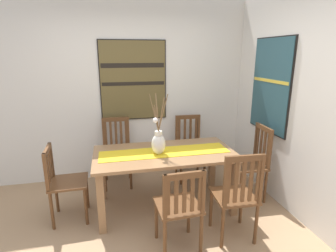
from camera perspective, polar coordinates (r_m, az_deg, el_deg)
name	(u,v)px	position (r m, az deg, el deg)	size (l,w,h in m)	color
ground_plane	(149,250)	(3.00, -4.00, -24.75)	(6.40, 6.40, 0.03)	#A37F5B
wall_back	(129,91)	(4.19, -8.28, 7.38)	(6.40, 0.12, 2.70)	silver
wall_side	(326,110)	(3.20, 30.54, 3.00)	(0.12, 6.40, 2.70)	silver
dining_table	(165,161)	(3.33, -0.69, -7.39)	(1.71, 0.88, 0.74)	#8E6642
table_runner	(165,152)	(3.29, -0.70, -5.53)	(1.57, 0.36, 0.01)	gold
centerpiece_vase	(158,142)	(3.18, -2.05, -3.36)	(0.17, 0.30, 0.74)	silver
chair_0	(180,206)	(2.69, 2.50, -16.70)	(0.44, 0.44, 0.90)	brown
chair_1	(117,150)	(4.06, -10.81, -5.10)	(0.43, 0.43, 0.99)	brown
chair_2	(63,181)	(3.38, -21.32, -10.86)	(0.43, 0.43, 0.90)	brown
chair_3	(252,162)	(3.77, 17.46, -7.21)	(0.44, 0.44, 1.00)	brown
chair_4	(189,146)	(4.20, 4.55, -4.32)	(0.44, 0.44, 0.98)	brown
chair_5	(237,194)	(2.91, 14.39, -13.89)	(0.44, 0.44, 1.00)	brown
painting_on_back_wall	(133,81)	(4.11, -7.37, 9.55)	(0.99, 0.05, 1.18)	black
painting_on_side_wall	(271,86)	(3.84, 21.01, 8.00)	(0.05, 0.84, 1.24)	black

